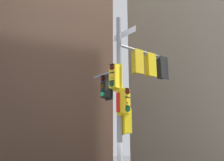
{
  "coord_description": "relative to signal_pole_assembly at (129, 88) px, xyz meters",
  "views": [
    {
      "loc": [
        -3.85,
        -8.78,
        2.29
      ],
      "look_at": [
        -0.38,
        -0.13,
        4.95
      ],
      "focal_mm": 38.0,
      "sensor_mm": 36.0,
      "label": 1
    }
  ],
  "objects": [
    {
      "name": "signal_pole_assembly",
      "position": [
        0.0,
        0.0,
        0.0
      ],
      "size": [
        3.44,
        2.15,
        7.98
      ],
      "color": "gray",
      "rests_on": "ground"
    },
    {
      "name": "building_mid_block",
      "position": [
        -1.33,
        27.08,
        17.06
      ],
      "size": [
        16.48,
        16.48,
        43.72
      ],
      "primitive_type": "cube",
      "color": "brown",
      "rests_on": "ground"
    }
  ]
}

